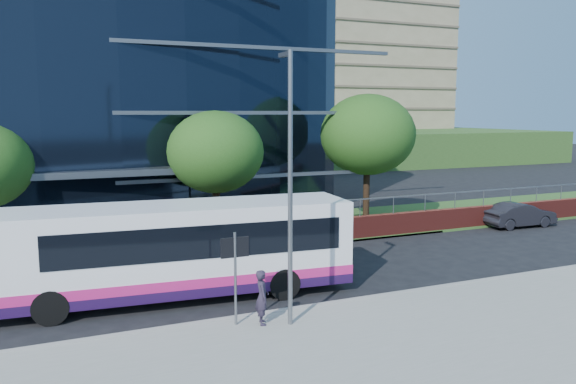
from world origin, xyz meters
name	(u,v)px	position (x,y,z in m)	size (l,w,h in m)	color
ground	(73,333)	(0.00, 0.00, 0.00)	(200.00, 200.00, 0.00)	black
kerb	(74,343)	(0.00, -1.00, 0.08)	(80.00, 0.25, 0.16)	gray
yellow_line_outer	(74,343)	(0.00, -0.80, 0.01)	(80.00, 0.08, 0.01)	gold
yellow_line_inner	(74,341)	(0.00, -0.65, 0.01)	(80.00, 0.08, 0.01)	gold
grass_verge	(465,213)	(24.00, 11.00, 0.06)	(36.00, 8.00, 0.12)	#2D511E
retaining_wall	(454,219)	(20.00, 7.30, 0.61)	(34.00, 0.40, 2.11)	maroon
apartment_block	(291,79)	(32.00, 57.21, 11.11)	(60.00, 42.00, 30.00)	#2D511E
street_sign	(235,259)	(4.50, -1.59, 2.15)	(0.85, 0.09, 2.80)	slate
tree_far_c	(215,152)	(7.00, 9.00, 4.54)	(4.62, 4.62, 6.51)	black
tree_far_d	(367,135)	(16.00, 10.00, 5.19)	(5.28, 5.28, 7.44)	black
tree_dist_e	(287,130)	(24.00, 40.00, 4.54)	(4.62, 4.62, 6.51)	black
tree_dist_f	(398,130)	(40.00, 42.00, 4.21)	(4.29, 4.29, 6.05)	black
streetlight_east	(290,181)	(6.00, -2.17, 4.44)	(0.15, 0.77, 8.00)	slate
city_bus	(179,249)	(3.59, 1.87, 1.75)	(12.36, 3.80, 3.29)	white
parked_car	(519,215)	(23.92, 6.50, 0.69)	(1.47, 4.21, 1.39)	black
pedestrian	(262,297)	(5.24, -1.85, 0.98)	(0.60, 0.40, 1.65)	#292132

